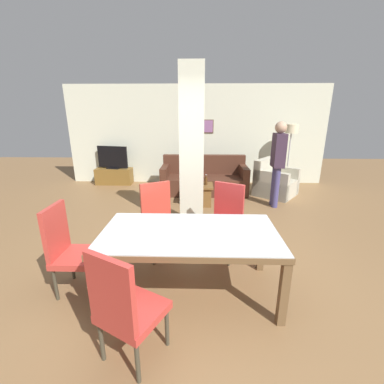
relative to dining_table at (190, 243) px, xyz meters
name	(u,v)px	position (x,y,z in m)	size (l,w,h in m)	color
ground_plane	(190,290)	(0.00, 0.00, -0.62)	(18.00, 18.00, 0.00)	brown
back_wall	(196,135)	(0.00, 4.86, 0.73)	(7.20, 0.09, 2.70)	beige
divider_pillar	(192,152)	(-0.03, 1.69, 0.73)	(0.39, 0.28, 2.70)	beige
dining_table	(190,243)	(0.00, 0.00, 0.00)	(1.90, 1.01, 0.75)	brown
dining_chair_far_right	(225,218)	(0.47, 0.86, -0.08)	(0.62, 0.62, 1.03)	red
dining_chair_far_left	(159,217)	(-0.47, 0.87, -0.08)	(0.62, 0.62, 1.03)	#BE3A2D
dining_chair_head_left	(69,247)	(-1.34, 0.00, -0.08)	(0.46, 0.46, 1.03)	#C03B33
dining_chair_near_left	(125,306)	(-0.47, -0.88, -0.08)	(0.62, 0.62, 1.03)	#C13630
sofa	(204,180)	(0.23, 3.87, -0.31)	(2.13, 0.90, 0.91)	#4A291C
armchair	(274,183)	(1.96, 3.67, -0.32)	(1.20, 1.21, 0.88)	beige
coffee_table	(199,194)	(0.10, 2.93, -0.38)	(0.60, 0.53, 0.45)	brown
bottle	(206,181)	(0.25, 2.93, -0.08)	(0.07, 0.07, 0.23)	#4C2D14
tv_stand	(114,176)	(-2.33, 4.58, -0.39)	(1.00, 0.40, 0.45)	brown
tv_screen	(113,158)	(-2.33, 4.58, 0.14)	(0.88, 0.27, 0.63)	black
floor_lamp	(291,135)	(2.45, 4.30, 0.80)	(0.33, 0.33, 1.68)	#B7B7BC
standing_person	(278,158)	(1.74, 2.88, 0.43)	(0.24, 0.39, 1.80)	#443F72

